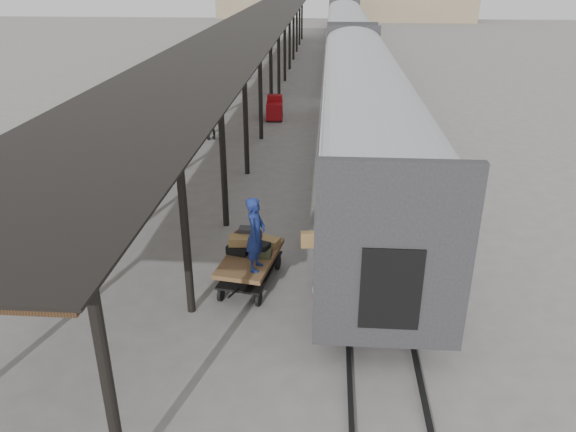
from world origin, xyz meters
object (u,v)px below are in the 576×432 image
Objects in this scene: porter at (256,234)px; pedestrian at (211,121)px; baggage_cart at (250,263)px; luggage_tug at (275,109)px.

porter reaches higher than pedestrian.
baggage_cart is 17.50m from luggage_tug.
luggage_tug is 4.94m from pedestrian.
baggage_cart is 1.39× the size of pedestrian.
pedestrian reaches higher than baggage_cart.
porter is 14.58m from pedestrian.
porter is 1.03× the size of pedestrian.
pedestrian is at bearing -126.32° from luggage_tug.
pedestrian is at bearing 115.16° from baggage_cart.
porter reaches higher than baggage_cart.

